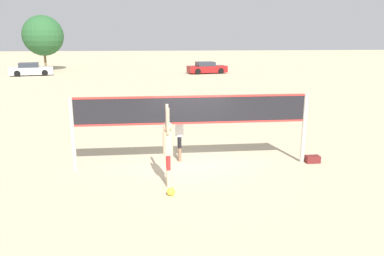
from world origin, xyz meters
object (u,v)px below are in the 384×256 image
Objects in this scene: player_blocker at (179,129)px; gear_bag at (313,159)px; volleyball at (171,192)px; parked_car_mid at (31,70)px; volleyball_net at (192,118)px; tree_left_cluster at (43,36)px; parked_car_near at (207,68)px; player_spiker at (168,144)px.

player_blocker is 4.56× the size of gear_bag.
player_blocker is 9.63× the size of volleyball.
player_blocker is 4.56m from gear_bag.
volleyball_net is at bearing -78.20° from parked_car_mid.
volleyball is 35.38m from parked_car_mid.
parked_car_near is at bearing -16.76° from tree_left_cluster.
parked_car_near is at bearing 80.80° from volleyball_net.
tree_left_cluster is at bearing 111.14° from volleyball_net.
parked_car_mid is (-13.28, 32.79, 0.51)m from volleyball.
gear_bag is (4.39, -0.70, -0.99)m from player_blocker.
parked_car_mid is 0.71× the size of tree_left_cluster.
player_spiker is 5.21m from gear_bag.
volleyball_net reaches higher than gear_bag.
tree_left_cluster is at bearing 108.96° from volleyball.
parked_car_near is at bearing 80.06° from volleyball.
parked_car_near is 20.27m from tree_left_cluster.
volleyball_net is at bearing -27.72° from player_spiker.
gear_bag is (4.04, -0.10, -1.49)m from volleyball_net.
tree_left_cluster reaches higher than player_spiker.
parked_car_mid is at bearing 170.65° from parked_car_near.
parked_car_mid is (-13.24, 32.14, -0.60)m from player_spiker.
player_spiker is at bearing 92.83° from volleyball.
gear_bag is 41.08m from tree_left_cluster.
gear_bag is at bearing 80.92° from player_blocker.
tree_left_cluster is (-18.16, 36.63, 4.06)m from gear_bag.
volleyball is 0.05× the size of parked_car_mid.
parked_car_mid is at bearing 22.40° from player_spiker.
parked_car_near is (5.79, 33.02, 0.49)m from volleyball.
player_blocker reaches higher than volleyball.
player_spiker is (-0.84, -1.59, -0.39)m from volleyball_net.
parked_car_near is (4.99, 30.77, -1.01)m from volleyball_net.
volleyball is 0.47× the size of gear_bag.
volleyball_net is 16.38× the size of gear_bag.
tree_left_cluster is at bearing 116.37° from gear_bag.
player_blocker is (-0.36, 0.60, -0.50)m from volleyball_net.
volleyball_net reaches higher than volleyball.
gear_bag is at bearing -63.63° from tree_left_cluster.
gear_bag is at bearing -101.81° from parked_car_near.
volleyball_net is 0.86m from player_blocker.
player_spiker reaches higher than parked_car_near.
gear_bag is 35.60m from parked_car_mid.
player_blocker is at bearing -12.24° from player_spiker.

